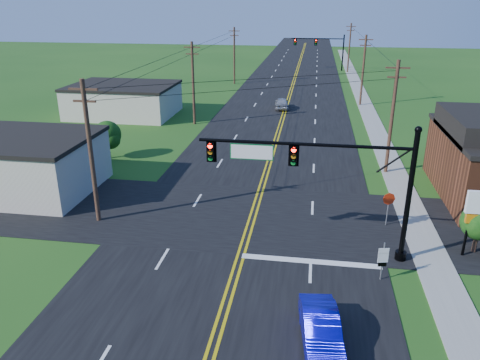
% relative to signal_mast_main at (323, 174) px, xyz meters
% --- Properties ---
extents(ground, '(260.00, 260.00, 0.00)m').
position_rel_signal_mast_main_xyz_m(ground, '(-4.34, -8.00, -4.75)').
color(ground, '#1C4714').
rests_on(ground, ground).
extents(road_main, '(16.00, 220.00, 0.04)m').
position_rel_signal_mast_main_xyz_m(road_main, '(-4.34, 42.00, -4.73)').
color(road_main, black).
rests_on(road_main, ground).
extents(road_cross, '(70.00, 10.00, 0.04)m').
position_rel_signal_mast_main_xyz_m(road_cross, '(-4.34, 4.00, -4.73)').
color(road_cross, black).
rests_on(road_cross, ground).
extents(sidewalk, '(2.00, 160.00, 0.08)m').
position_rel_signal_mast_main_xyz_m(sidewalk, '(6.16, 32.00, -4.71)').
color(sidewalk, gray).
rests_on(sidewalk, ground).
extents(signal_mast_main, '(11.30, 0.60, 7.48)m').
position_rel_signal_mast_main_xyz_m(signal_mast_main, '(0.00, 0.00, 0.00)').
color(signal_mast_main, black).
rests_on(signal_mast_main, ground).
extents(signal_mast_far, '(10.98, 0.60, 7.48)m').
position_rel_signal_mast_main_xyz_m(signal_mast_far, '(0.10, 72.00, -0.20)').
color(signal_mast_far, black).
rests_on(signal_mast_far, ground).
extents(cream_bldg_near, '(10.20, 8.20, 4.10)m').
position_rel_signal_mast_main_xyz_m(cream_bldg_near, '(-21.34, 6.00, -2.69)').
color(cream_bldg_near, silver).
rests_on(cream_bldg_near, ground).
extents(cream_bldg_far, '(12.20, 9.20, 3.70)m').
position_rel_signal_mast_main_xyz_m(cream_bldg_far, '(-23.34, 30.00, -2.89)').
color(cream_bldg_far, silver).
rests_on(cream_bldg_far, ground).
extents(utility_pole_left_a, '(1.80, 0.28, 9.00)m').
position_rel_signal_mast_main_xyz_m(utility_pole_left_a, '(-13.84, 2.00, -0.03)').
color(utility_pole_left_a, '#372019').
rests_on(utility_pole_left_a, ground).
extents(utility_pole_left_b, '(1.80, 0.28, 9.00)m').
position_rel_signal_mast_main_xyz_m(utility_pole_left_b, '(-13.84, 27.00, -0.03)').
color(utility_pole_left_b, '#372019').
rests_on(utility_pole_left_b, ground).
extents(utility_pole_left_c, '(1.80, 0.28, 9.00)m').
position_rel_signal_mast_main_xyz_m(utility_pole_left_c, '(-13.84, 54.00, -0.03)').
color(utility_pole_left_c, '#372019').
rests_on(utility_pole_left_c, ground).
extents(utility_pole_right_a, '(1.80, 0.28, 9.00)m').
position_rel_signal_mast_main_xyz_m(utility_pole_right_a, '(5.46, 14.00, -0.03)').
color(utility_pole_right_a, '#372019').
rests_on(utility_pole_right_a, ground).
extents(utility_pole_right_b, '(1.80, 0.28, 9.00)m').
position_rel_signal_mast_main_xyz_m(utility_pole_right_b, '(5.46, 40.00, -0.03)').
color(utility_pole_right_b, '#372019').
rests_on(utility_pole_right_b, ground).
extents(utility_pole_right_c, '(1.80, 0.28, 9.00)m').
position_rel_signal_mast_main_xyz_m(utility_pole_right_c, '(5.46, 70.00, -0.03)').
color(utility_pole_right_c, '#372019').
rests_on(utility_pole_right_c, ground).
extents(tree_right_back, '(3.00, 3.00, 4.10)m').
position_rel_signal_mast_main_xyz_m(tree_right_back, '(11.66, 18.00, -2.15)').
color(tree_right_back, '#372019').
rests_on(tree_right_back, ground).
extents(shrub_corner, '(2.00, 2.00, 2.86)m').
position_rel_signal_mast_main_xyz_m(shrub_corner, '(8.66, 1.50, -2.90)').
color(shrub_corner, '#372019').
rests_on(shrub_corner, ground).
extents(tree_left, '(2.40, 2.40, 3.37)m').
position_rel_signal_mast_main_xyz_m(tree_left, '(-18.34, 14.00, -2.59)').
color(tree_left, '#372019').
rests_on(tree_left, ground).
extents(blue_car, '(1.99, 4.36, 1.39)m').
position_rel_signal_mast_main_xyz_m(blue_car, '(0.14, -7.43, -4.06)').
color(blue_car, '#0808B3').
rests_on(blue_car, ground).
extents(distant_car, '(2.02, 4.28, 1.42)m').
position_rel_signal_mast_main_xyz_m(distant_car, '(-4.66, 36.27, -4.04)').
color(distant_car, '#A9A9AD').
rests_on(distant_car, ground).
extents(route_sign, '(0.52, 0.15, 2.12)m').
position_rel_signal_mast_main_xyz_m(route_sign, '(3.16, -2.21, -3.51)').
color(route_sign, slate).
rests_on(route_sign, ground).
extents(stop_sign, '(0.77, 0.23, 2.21)m').
position_rel_signal_mast_main_xyz_m(stop_sign, '(4.24, 4.13, -3.16)').
color(stop_sign, slate).
rests_on(stop_sign, ground).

